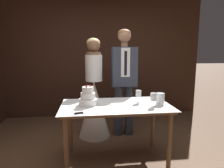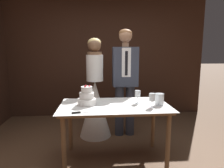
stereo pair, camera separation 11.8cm
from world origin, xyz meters
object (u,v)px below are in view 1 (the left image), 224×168
cake_table (116,111)px  hurricane_candle (160,99)px  groom (124,76)px  cake_knife (85,113)px  bride (94,101)px  wine_glass_near (153,98)px  wine_glass_middle (138,94)px  tiered_cake (88,98)px

cake_table → hurricane_candle: bearing=-5.1°
groom → cake_knife: bearing=-120.6°
cake_table → bride: size_ratio=0.85×
wine_glass_near → hurricane_candle: size_ratio=1.18×
cake_knife → cake_table: bearing=22.4°
cake_knife → wine_glass_middle: bearing=11.9°
tiered_cake → groom: size_ratio=0.15×
cake_knife → wine_glass_middle: (0.72, 0.37, 0.12)m
tiered_cake → wine_glass_middle: bearing=1.8°
wine_glass_middle → wine_glass_near: bearing=-58.0°
tiered_cake → wine_glass_middle: size_ratio=1.51×
wine_glass_near → groom: bearing=101.6°
wine_glass_near → wine_glass_middle: (-0.14, 0.22, 0.00)m
tiered_cake → bride: bearing=82.2°
cake_table → cake_knife: bearing=-142.5°
cake_table → cake_knife: (-0.40, -0.31, 0.10)m
wine_glass_near → wine_glass_middle: 0.26m
tiered_cake → cake_knife: size_ratio=0.69×
hurricane_candle → bride: 1.22m
cake_table → cake_knife: 0.52m
cake_knife → bride: 1.13m
tiered_cake → cake_knife: tiered_cake is taller
cake_table → cake_knife: cake_knife is taller
wine_glass_middle → tiered_cake: bearing=-178.2°
hurricane_candle → groom: 0.94m
cake_table → hurricane_candle: size_ratio=9.36×
wine_glass_middle → groom: 0.76m
cake_table → groom: groom is taller
wine_glass_near → hurricane_candle: wine_glass_near is taller
cake_knife → wine_glass_middle: size_ratio=2.19×
cake_knife → wine_glass_middle: wine_glass_middle is taller
cake_knife → wine_glass_near: (0.86, 0.15, 0.11)m
wine_glass_middle → groom: size_ratio=0.10×
tiered_cake → wine_glass_middle: tiered_cake is taller
cake_table → hurricane_candle: 0.61m
wine_glass_near → bride: bearing=126.4°
cake_knife → groom: size_ratio=0.21×
wine_glass_near → bride: (-0.71, 0.96, -0.27)m
tiered_cake → wine_glass_near: bearing=-13.6°
wine_glass_middle → bride: 0.98m
cake_knife → groom: (0.66, 1.11, 0.26)m
tiered_cake → wine_glass_middle: (0.68, 0.02, 0.03)m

